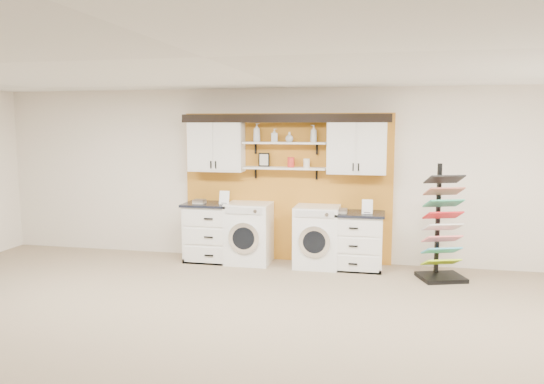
% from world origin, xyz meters
% --- Properties ---
extents(floor, '(10.00, 10.00, 0.00)m').
position_xyz_m(floor, '(0.00, 0.00, 0.00)').
color(floor, gray).
rests_on(floor, ground).
extents(ceiling, '(10.00, 10.00, 0.00)m').
position_xyz_m(ceiling, '(0.00, 0.00, 2.80)').
color(ceiling, white).
rests_on(ceiling, wall_back).
extents(wall_back, '(10.00, 0.00, 10.00)m').
position_xyz_m(wall_back, '(0.00, 4.00, 1.40)').
color(wall_back, silver).
rests_on(wall_back, floor).
extents(accent_panel, '(3.40, 0.07, 2.40)m').
position_xyz_m(accent_panel, '(0.00, 3.96, 1.20)').
color(accent_panel, '#C17A21').
rests_on(accent_panel, wall_back).
extents(upper_cabinet_left, '(0.90, 0.35, 0.84)m').
position_xyz_m(upper_cabinet_left, '(-1.13, 3.79, 1.88)').
color(upper_cabinet_left, white).
rests_on(upper_cabinet_left, wall_back).
extents(upper_cabinet_right, '(0.90, 0.35, 0.84)m').
position_xyz_m(upper_cabinet_right, '(1.13, 3.79, 1.88)').
color(upper_cabinet_right, white).
rests_on(upper_cabinet_right, wall_back).
extents(shelf_lower, '(1.32, 0.28, 0.03)m').
position_xyz_m(shelf_lower, '(0.00, 3.80, 1.53)').
color(shelf_lower, white).
rests_on(shelf_lower, wall_back).
extents(shelf_upper, '(1.32, 0.28, 0.03)m').
position_xyz_m(shelf_upper, '(0.00, 3.80, 1.93)').
color(shelf_upper, white).
rests_on(shelf_upper, wall_back).
extents(crown_molding, '(3.30, 0.41, 0.13)m').
position_xyz_m(crown_molding, '(0.00, 3.81, 2.33)').
color(crown_molding, black).
rests_on(crown_molding, wall_back).
extents(picture_frame, '(0.18, 0.02, 0.22)m').
position_xyz_m(picture_frame, '(-0.35, 3.85, 1.66)').
color(picture_frame, black).
rests_on(picture_frame, shelf_lower).
extents(canister_red, '(0.11, 0.11, 0.16)m').
position_xyz_m(canister_red, '(0.10, 3.80, 1.62)').
color(canister_red, red).
rests_on(canister_red, shelf_lower).
extents(canister_cream, '(0.10, 0.10, 0.14)m').
position_xyz_m(canister_cream, '(0.35, 3.80, 1.61)').
color(canister_cream, silver).
rests_on(canister_cream, shelf_lower).
extents(base_cabinet_left, '(0.97, 0.66, 0.95)m').
position_xyz_m(base_cabinet_left, '(-1.13, 3.64, 0.48)').
color(base_cabinet_left, white).
rests_on(base_cabinet_left, floor).
extents(base_cabinet_right, '(0.90, 0.66, 0.88)m').
position_xyz_m(base_cabinet_right, '(1.13, 3.64, 0.44)').
color(base_cabinet_right, white).
rests_on(base_cabinet_right, floor).
extents(washer, '(0.70, 0.71, 0.97)m').
position_xyz_m(washer, '(-0.55, 3.64, 0.49)').
color(washer, white).
rests_on(washer, floor).
extents(dryer, '(0.69, 0.71, 0.96)m').
position_xyz_m(dryer, '(0.55, 3.64, 0.48)').
color(dryer, white).
rests_on(dryer, floor).
extents(sample_rack, '(0.74, 0.67, 1.66)m').
position_xyz_m(sample_rack, '(2.39, 3.32, 0.53)').
color(sample_rack, black).
rests_on(sample_rack, floor).
extents(soap_bottle_a, '(0.15, 0.15, 0.29)m').
position_xyz_m(soap_bottle_a, '(-0.46, 3.80, 2.09)').
color(soap_bottle_a, silver).
rests_on(soap_bottle_a, shelf_upper).
extents(soap_bottle_b, '(0.12, 0.12, 0.21)m').
position_xyz_m(soap_bottle_b, '(-0.17, 3.80, 2.05)').
color(soap_bottle_b, silver).
rests_on(soap_bottle_b, shelf_upper).
extents(soap_bottle_c, '(0.17, 0.17, 0.16)m').
position_xyz_m(soap_bottle_c, '(0.07, 3.80, 2.02)').
color(soap_bottle_c, silver).
rests_on(soap_bottle_c, shelf_upper).
extents(soap_bottle_d, '(0.13, 0.13, 0.27)m').
position_xyz_m(soap_bottle_d, '(0.46, 3.80, 2.08)').
color(soap_bottle_d, silver).
rests_on(soap_bottle_d, shelf_upper).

